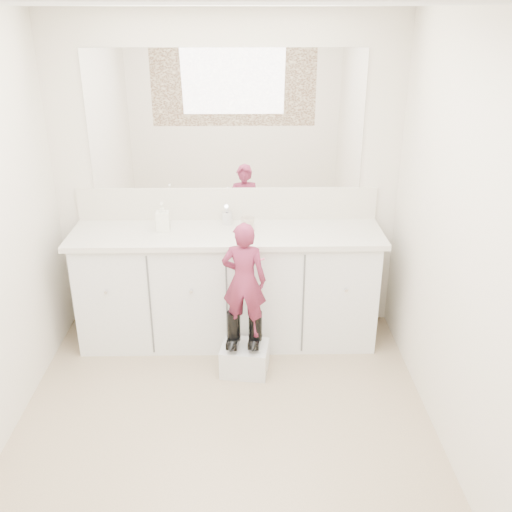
{
  "coord_description": "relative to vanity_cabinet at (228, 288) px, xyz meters",
  "views": [
    {
      "loc": [
        0.15,
        -2.67,
        2.38
      ],
      "look_at": [
        0.21,
        0.85,
        0.85
      ],
      "focal_mm": 40.0,
      "sensor_mm": 36.0,
      "label": 1
    }
  ],
  "objects": [
    {
      "name": "vanity_cabinet",
      "position": [
        0.0,
        0.0,
        0.0
      ],
      "size": [
        2.2,
        0.55,
        0.85
      ],
      "primitive_type": "cube",
      "color": "silver",
      "rests_on": "floor"
    },
    {
      "name": "cup",
      "position": [
        0.15,
        0.03,
        0.51
      ],
      "size": [
        0.11,
        0.11,
        0.1
      ],
      "primitive_type": "imported",
      "rotation": [
        0.0,
        0.0,
        -0.06
      ],
      "color": "beige",
      "rests_on": "countertop"
    },
    {
      "name": "floor",
      "position": [
        0.0,
        -1.23,
        -0.42
      ],
      "size": [
        3.0,
        3.0,
        0.0
      ],
      "primitive_type": "plane",
      "color": "#8F7F5E",
      "rests_on": "ground"
    },
    {
      "name": "mirror",
      "position": [
        0.0,
        0.26,
        1.22
      ],
      "size": [
        2.0,
        0.02,
        1.0
      ],
      "primitive_type": "cube",
      "color": "white",
      "rests_on": "wall_back"
    },
    {
      "name": "backsplash",
      "position": [
        0.0,
        0.26,
        0.59
      ],
      "size": [
        2.28,
        0.03,
        0.25
      ],
      "primitive_type": "cube",
      "color": "beige",
      "rests_on": "countertop"
    },
    {
      "name": "wall_back",
      "position": [
        0.0,
        0.27,
        0.77
      ],
      "size": [
        2.6,
        0.0,
        2.6
      ],
      "primitive_type": "plane",
      "rotation": [
        1.57,
        0.0,
        0.0
      ],
      "color": "beige",
      "rests_on": "floor"
    },
    {
      "name": "toothbrush",
      "position": [
        0.2,
        -0.48,
        0.43
      ],
      "size": [
        0.14,
        0.03,
        0.06
      ],
      "primitive_type": "cylinder",
      "rotation": [
        0.0,
        1.22,
        -0.15
      ],
      "color": "#F7608C",
      "rests_on": "toddler"
    },
    {
      "name": "boot_right",
      "position": [
        0.2,
        -0.48,
        -0.08
      ],
      "size": [
        0.12,
        0.19,
        0.27
      ],
      "primitive_type": null,
      "rotation": [
        0.0,
        0.0,
        -0.15
      ],
      "color": "black",
      "rests_on": "step_stool"
    },
    {
      "name": "soap_bottle",
      "position": [
        -0.47,
        0.03,
        0.57
      ],
      "size": [
        0.1,
        0.1,
        0.21
      ],
      "primitive_type": "imported",
      "rotation": [
        0.0,
        0.0,
        0.06
      ],
      "color": "white",
      "rests_on": "countertop"
    },
    {
      "name": "boot_left",
      "position": [
        0.05,
        -0.48,
        -0.08
      ],
      "size": [
        0.12,
        0.19,
        0.27
      ],
      "primitive_type": null,
      "rotation": [
        0.0,
        0.0,
        -0.15
      ],
      "color": "black",
      "rests_on": "step_stool"
    },
    {
      "name": "wall_right",
      "position": [
        1.3,
        -1.23,
        0.78
      ],
      "size": [
        0.0,
        3.0,
        3.0
      ],
      "primitive_type": "plane",
      "rotation": [
        1.57,
        0.0,
        -1.57
      ],
      "color": "beige",
      "rests_on": "floor"
    },
    {
      "name": "step_stool",
      "position": [
        0.13,
        -0.48,
        -0.32
      ],
      "size": [
        0.36,
        0.31,
        0.21
      ],
      "primitive_type": "cube",
      "rotation": [
        0.0,
        0.0,
        -0.15
      ],
      "color": "silver",
      "rests_on": "floor"
    },
    {
      "name": "toddler",
      "position": [
        0.13,
        -0.48,
        0.29
      ],
      "size": [
        0.33,
        0.24,
        0.82
      ],
      "primitive_type": "imported",
      "rotation": [
        0.0,
        0.0,
        2.99
      ],
      "color": "#B43767",
      "rests_on": "step_stool"
    },
    {
      "name": "faucet",
      "position": [
        0.0,
        0.15,
        0.52
      ],
      "size": [
        0.08,
        0.08,
        0.1
      ],
      "primitive_type": "cylinder",
      "color": "silver",
      "rests_on": "countertop"
    },
    {
      "name": "ceiling",
      "position": [
        0.0,
        -1.23,
        1.97
      ],
      "size": [
        3.0,
        3.0,
        0.0
      ],
      "primitive_type": "plane",
      "rotation": [
        3.14,
        0.0,
        0.0
      ],
      "color": "white",
      "rests_on": "wall_back"
    },
    {
      "name": "countertop",
      "position": [
        0.0,
        -0.01,
        0.45
      ],
      "size": [
        2.28,
        0.58,
        0.04
      ],
      "primitive_type": "cube",
      "color": "beige",
      "rests_on": "vanity_cabinet"
    },
    {
      "name": "dot_panel",
      "position": [
        0.0,
        -2.71,
        1.22
      ],
      "size": [
        2.0,
        0.01,
        1.2
      ],
      "primitive_type": "cube",
      "color": "#472819",
      "rests_on": "wall_front"
    },
    {
      "name": "wall_front",
      "position": [
        0.0,
        -2.73,
        0.77
      ],
      "size": [
        2.6,
        0.0,
        2.6
      ],
      "primitive_type": "plane",
      "rotation": [
        -1.57,
        0.0,
        0.0
      ],
      "color": "beige",
      "rests_on": "floor"
    }
  ]
}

